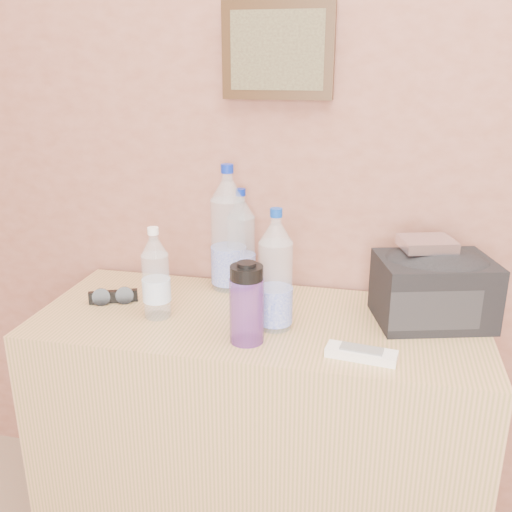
{
  "coord_description": "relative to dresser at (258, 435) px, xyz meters",
  "views": [
    {
      "loc": [
        -0.07,
        0.4,
        1.38
      ],
      "look_at": [
        -0.36,
        1.71,
        0.91
      ],
      "focal_mm": 40.0,
      "sensor_mm": 36.0,
      "label": 1
    }
  ],
  "objects": [
    {
      "name": "picture_frame",
      "position": [
        0.0,
        0.24,
        1.03
      ],
      "size": [
        0.3,
        0.03,
        0.25
      ],
      "primitive_type": null,
      "color": "#382311",
      "rests_on": "room_shell"
    },
    {
      "name": "toiletry_bag",
      "position": [
        0.44,
        0.08,
        0.46
      ],
      "size": [
        0.33,
        0.27,
        0.19
      ],
      "primitive_type": null,
      "rotation": [
        0.0,
        0.0,
        0.27
      ],
      "color": "black",
      "rests_on": "dresser"
    },
    {
      "name": "foil_packet",
      "position": [
        0.42,
        0.09,
        0.57
      ],
      "size": [
        0.15,
        0.14,
        0.03
      ],
      "primitive_type": "cube",
      "rotation": [
        0.0,
        0.0,
        0.29
      ],
      "color": "silver",
      "rests_on": "toiletry_bag"
    },
    {
      "name": "pet_large_b",
      "position": [
        -0.1,
        0.2,
        0.5
      ],
      "size": [
        0.08,
        0.08,
        0.3
      ],
      "rotation": [
        0.0,
        0.0,
        0.03
      ],
      "color": "silver",
      "rests_on": "dresser"
    },
    {
      "name": "pet_small",
      "position": [
        -0.26,
        -0.05,
        0.47
      ],
      "size": [
        0.07,
        0.07,
        0.24
      ],
      "rotation": [
        0.0,
        0.0,
        0.19
      ],
      "color": "silver",
      "rests_on": "dresser"
    },
    {
      "name": "sunglasses",
      "position": [
        -0.42,
        0.01,
        0.38
      ],
      "size": [
        0.14,
        0.1,
        0.03
      ],
      "primitive_type": null,
      "rotation": [
        0.0,
        0.0,
        0.4
      ],
      "color": "black",
      "rests_on": "dresser"
    },
    {
      "name": "ac_remote",
      "position": [
        0.28,
        -0.16,
        0.38
      ],
      "size": [
        0.17,
        0.07,
        0.02
      ],
      "primitive_type": "cube",
      "rotation": [
        0.0,
        0.0,
        -0.13
      ],
      "color": "white",
      "rests_on": "dresser"
    },
    {
      "name": "nalgene_bottle",
      "position": [
        0.0,
        -0.13,
        0.47
      ],
      "size": [
        0.08,
        0.08,
        0.2
      ],
      "rotation": [
        0.0,
        0.0,
        -0.16
      ],
      "color": "#5E2D8B",
      "rests_on": "dresser"
    },
    {
      "name": "pet_large_c",
      "position": [
        -0.13,
        0.19,
        0.53
      ],
      "size": [
        0.1,
        0.1,
        0.37
      ],
      "rotation": [
        0.0,
        0.0,
        -0.36
      ],
      "color": "white",
      "rests_on": "dresser"
    },
    {
      "name": "pet_large_d",
      "position": [
        0.05,
        -0.04,
        0.5
      ],
      "size": [
        0.08,
        0.08,
        0.31
      ],
      "rotation": [
        0.0,
        0.0,
        -0.24
      ],
      "color": "silver",
      "rests_on": "dresser"
    },
    {
      "name": "dresser",
      "position": [
        0.0,
        0.0,
        0.0
      ],
      "size": [
        1.17,
        0.49,
        0.73
      ],
      "primitive_type": "cube",
      "color": "#A27848",
      "rests_on": "ground"
    }
  ]
}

